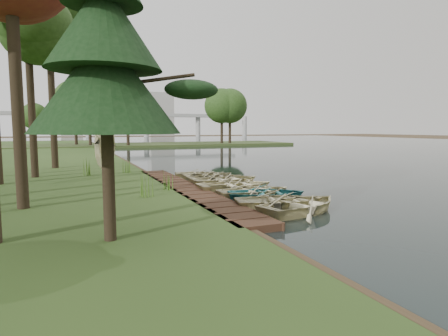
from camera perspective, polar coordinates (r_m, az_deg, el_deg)
name	(u,v)px	position (r m, az deg, el deg)	size (l,w,h in m)	color
ground	(215,191)	(19.45, -1.33, -3.56)	(300.00, 300.00, 0.00)	#3D2F1D
water	(371,153)	(53.03, 21.55, 2.18)	(130.00, 200.00, 0.05)	black
boardwalk	(186,190)	(18.91, -5.85, -3.41)	(1.60, 16.00, 0.30)	#372215
peninsula	(156,145)	(69.55, -10.32, 3.50)	(50.00, 14.00, 0.45)	#36461F
far_trees	(137,110)	(68.91, -13.16, 8.58)	(45.60, 5.60, 8.80)	black
bridge	(124,117)	(139.24, -14.94, 7.47)	(95.90, 4.00, 8.60)	#A5A5A0
building_a	(160,114)	(162.23, -9.68, 8.05)	(10.00, 8.00, 18.00)	#A5A5A0
building_b	(71,121)	(162.88, -22.23, 6.62)	(8.00, 8.00, 12.00)	#A5A5A0
rowboat_0	(302,202)	(14.64, 11.73, -5.09)	(2.79, 3.91, 0.81)	beige
rowboat_1	(280,199)	(15.27, 8.58, -4.68)	(2.60, 3.64, 0.75)	beige
rowboat_2	(267,192)	(16.92, 6.53, -3.64)	(2.50, 3.49, 0.72)	teal
rowboat_3	(255,189)	(17.52, 4.70, -3.26)	(2.56, 3.59, 0.74)	beige
rowboat_4	(237,184)	(18.97, 1.92, -2.42)	(2.79, 3.91, 0.81)	beige
rowboat_5	(227,182)	(19.91, 0.51, -2.14)	(2.49, 3.48, 0.72)	beige
rowboat_6	(226,178)	(21.03, 0.29, -1.56)	(2.83, 3.96, 0.82)	beige
rowboat_7	(215,176)	(22.34, -1.33, -1.26)	(2.44, 3.42, 0.71)	beige
rowboat_8	(208,174)	(23.57, -2.39, -0.91)	(2.33, 3.27, 0.68)	beige
rowboat_9	(198,173)	(24.49, -3.94, -0.71)	(2.17, 3.04, 0.63)	beige
stored_rowboat	(107,171)	(23.86, -17.43, -0.41)	(2.60, 3.64, 0.75)	beige
tree_4	(27,27)	(25.93, -27.80, 18.46)	(3.98, 3.98, 10.63)	black
tree_6	(48,6)	(31.74, -25.30, 21.46)	(4.85, 4.85, 13.89)	black
pine_tree	(104,53)	(10.33, -17.78, 16.41)	(3.80, 3.80, 7.92)	black
reeds_0	(148,184)	(16.53, -11.57, -2.41)	(0.60, 0.60, 1.11)	#3F661E
reeds_1	(168,181)	(18.20, -8.55, -1.92)	(0.60, 0.60, 0.89)	#3F661E
reeds_2	(86,167)	(25.07, -20.24, 0.12)	(0.60, 0.60, 1.03)	#3F661E
reeds_3	(127,165)	(25.70, -14.63, 0.49)	(0.60, 0.60, 1.08)	#3F661E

